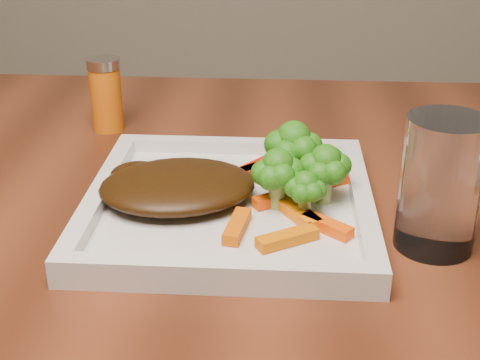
# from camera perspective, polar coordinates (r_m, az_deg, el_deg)

# --- Properties ---
(plate) EXTENTS (0.27, 0.27, 0.01)m
(plate) POSITION_cam_1_polar(r_m,az_deg,el_deg) (0.65, -0.89, -2.45)
(plate) COLOR silver
(plate) RESTS_ON dining_table
(steak) EXTENTS (0.17, 0.15, 0.03)m
(steak) POSITION_cam_1_polar(r_m,az_deg,el_deg) (0.65, -5.35, -0.50)
(steak) COLOR #341E07
(steak) RESTS_ON plate
(broccoli_0) EXTENTS (0.06, 0.06, 0.07)m
(broccoli_0) POSITION_cam_1_polar(r_m,az_deg,el_deg) (0.67, 4.55, 2.28)
(broccoli_0) COLOR #1F7814
(broccoli_0) RESTS_ON plate
(broccoli_1) EXTENTS (0.06, 0.06, 0.06)m
(broccoli_1) POSITION_cam_1_polar(r_m,az_deg,el_deg) (0.64, 7.26, 0.74)
(broccoli_1) COLOR #3C7A14
(broccoli_1) RESTS_ON plate
(broccoli_2) EXTENTS (0.05, 0.05, 0.06)m
(broccoli_2) POSITION_cam_1_polar(r_m,az_deg,el_deg) (0.61, 5.58, -0.71)
(broccoli_2) COLOR #1B6510
(broccoli_2) RESTS_ON plate
(broccoli_3) EXTENTS (0.06, 0.06, 0.06)m
(broccoli_3) POSITION_cam_1_polar(r_m,az_deg,el_deg) (0.62, 3.21, 0.25)
(broccoli_3) COLOR #166010
(broccoli_3) RESTS_ON plate
(carrot_0) EXTENTS (0.06, 0.04, 0.01)m
(carrot_0) POSITION_cam_1_polar(r_m,az_deg,el_deg) (0.58, 4.07, -4.97)
(carrot_0) COLOR #D06303
(carrot_0) RESTS_ON plate
(carrot_1) EXTENTS (0.05, 0.04, 0.01)m
(carrot_1) POSITION_cam_1_polar(r_m,az_deg,el_deg) (0.60, 7.45, -3.88)
(carrot_1) COLOR #F84C04
(carrot_1) RESTS_ON plate
(carrot_2) EXTENTS (0.02, 0.06, 0.01)m
(carrot_2) POSITION_cam_1_polar(r_m,az_deg,el_deg) (0.59, -0.25, -3.97)
(carrot_2) COLOR #CF5403
(carrot_2) RESTS_ON plate
(carrot_3) EXTENTS (0.06, 0.05, 0.01)m
(carrot_3) POSITION_cam_1_polar(r_m,az_deg,el_deg) (0.68, 7.81, 0.08)
(carrot_3) COLOR #FF4704
(carrot_3) RESTS_ON plate
(carrot_4) EXTENTS (0.05, 0.06, 0.01)m
(carrot_4) POSITION_cam_1_polar(r_m,az_deg,el_deg) (0.70, 0.90, 0.79)
(carrot_4) COLOR red
(carrot_4) RESTS_ON plate
(carrot_5) EXTENTS (0.05, 0.06, 0.01)m
(carrot_5) POSITION_cam_1_polar(r_m,az_deg,el_deg) (0.62, 4.92, -2.77)
(carrot_5) COLOR orange
(carrot_5) RESTS_ON plate
(carrot_6) EXTENTS (0.05, 0.04, 0.01)m
(carrot_6) POSITION_cam_1_polar(r_m,az_deg,el_deg) (0.64, 3.24, -1.59)
(carrot_6) COLOR #FF4A04
(carrot_6) RESTS_ON plate
(spice_shaker) EXTENTS (0.04, 0.04, 0.09)m
(spice_shaker) POSITION_cam_1_polar(r_m,az_deg,el_deg) (0.85, -11.37, 7.16)
(spice_shaker) COLOR #CD5D0B
(spice_shaker) RESTS_ON dining_table
(drinking_glass) EXTENTS (0.07, 0.07, 0.12)m
(drinking_glass) POSITION_cam_1_polar(r_m,az_deg,el_deg) (0.60, 16.75, -0.37)
(drinking_glass) COLOR white
(drinking_glass) RESTS_ON dining_table
(carrot_7) EXTENTS (0.04, 0.04, 0.01)m
(carrot_7) POSITION_cam_1_polar(r_m,az_deg,el_deg) (0.70, 1.57, 0.99)
(carrot_7) COLOR orange
(carrot_7) RESTS_ON plate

